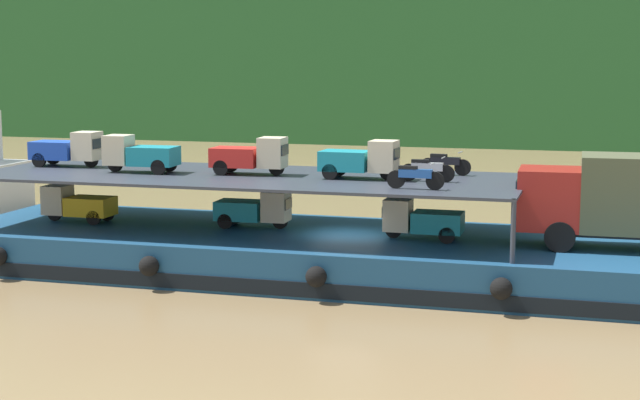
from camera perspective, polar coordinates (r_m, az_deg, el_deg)
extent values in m
plane|color=olive|center=(35.41, 1.62, -4.39)|extent=(400.00, 400.00, 0.00)
cube|color=navy|center=(35.25, 1.63, -3.21)|extent=(29.10, 7.71, 1.50)
cube|color=black|center=(31.69, -0.13, -5.27)|extent=(28.51, 0.06, 0.50)
sphere|color=black|center=(33.46, -9.86, -3.78)|extent=(0.68, 0.68, 0.68)
sphere|color=black|center=(31.40, -0.23, -4.46)|extent=(0.68, 0.68, 0.68)
sphere|color=black|center=(30.33, 10.43, -5.06)|extent=(0.68, 0.68, 0.68)
cube|color=maroon|center=(33.67, 13.11, 0.09)|extent=(2.05, 2.23, 2.00)
cube|color=#192833|center=(33.66, 11.38, 0.74)|extent=(0.11, 1.84, 0.60)
cylinder|color=black|center=(34.83, 13.75, -1.49)|extent=(1.01, 0.30, 1.00)
cylinder|color=black|center=(32.84, 13.69, -2.08)|extent=(1.01, 0.30, 1.00)
cylinder|color=#2D333D|center=(37.29, 12.02, -0.02)|extent=(0.16, 0.16, 2.00)
cylinder|color=#2D333D|center=(30.64, 11.10, -1.79)|extent=(0.16, 0.16, 2.00)
cylinder|color=#2D333D|center=(43.36, -14.97, 1.03)|extent=(0.16, 0.16, 2.00)
cube|color=#2D333D|center=(35.93, -4.23, 1.36)|extent=(19.90, 6.91, 0.10)
cube|color=gold|center=(38.51, -13.12, -0.35)|extent=(1.71, 1.22, 0.70)
cube|color=beige|center=(39.17, -14.93, 0.03)|extent=(0.91, 1.01, 1.10)
cube|color=#19232D|center=(39.39, -15.52, 0.21)|extent=(0.05, 0.85, 0.38)
cylinder|color=black|center=(39.32, -15.08, -0.76)|extent=(0.56, 0.15, 0.56)
cylinder|color=black|center=(38.84, -12.21, -0.77)|extent=(0.56, 0.15, 0.56)
cylinder|color=black|center=(37.91, -12.95, -1.01)|extent=(0.56, 0.15, 0.56)
cube|color=teal|center=(36.66, -4.64, -0.59)|extent=(1.73, 1.25, 0.70)
cube|color=beige|center=(36.20, -2.55, -0.36)|extent=(0.93, 1.02, 1.10)
cube|color=#19232D|center=(36.05, -1.84, -0.22)|extent=(0.06, 0.85, 0.38)
cylinder|color=black|center=(36.25, -2.32, -1.23)|extent=(0.56, 0.16, 0.56)
cylinder|color=black|center=(36.36, -5.51, -1.23)|extent=(0.56, 0.16, 0.56)
cylinder|color=black|center=(37.34, -4.95, -0.97)|extent=(0.56, 0.16, 0.56)
cube|color=teal|center=(34.15, 6.83, -1.28)|extent=(1.70, 1.20, 0.70)
cube|color=beige|center=(34.37, 4.53, -0.85)|extent=(0.90, 1.00, 1.10)
cube|color=#19232D|center=(34.45, 3.77, -0.64)|extent=(0.04, 0.85, 0.38)
cylinder|color=black|center=(34.49, 4.28, -1.74)|extent=(0.56, 0.14, 0.56)
cylinder|color=black|center=(34.67, 7.61, -1.74)|extent=(0.56, 0.14, 0.56)
cylinder|color=black|center=(33.64, 7.35, -2.05)|extent=(0.56, 0.14, 0.56)
cube|color=#1E47B7|center=(40.10, -15.07, 2.80)|extent=(1.73, 1.24, 0.70)
cube|color=beige|center=(39.41, -13.31, 3.06)|extent=(0.92, 1.02, 1.10)
cube|color=#19232D|center=(39.18, -12.71, 3.21)|extent=(0.06, 0.85, 0.38)
cylinder|color=black|center=(39.39, -13.09, 2.26)|extent=(0.56, 0.15, 0.56)
cylinder|color=black|center=(39.88, -15.92, 2.23)|extent=(0.56, 0.15, 0.56)
cylinder|color=black|center=(40.79, -15.17, 2.39)|extent=(0.56, 0.15, 0.56)
cube|color=teal|center=(36.96, -9.59, 2.52)|extent=(1.75, 1.27, 0.70)
cube|color=beige|center=(37.52, -11.57, 2.86)|extent=(0.94, 1.04, 1.10)
cube|color=#19232D|center=(37.71, -12.22, 3.04)|extent=(0.08, 0.85, 0.38)
cylinder|color=black|center=(37.63, -11.75, 2.03)|extent=(0.57, 0.16, 0.56)
cylinder|color=black|center=(37.33, -8.69, 2.06)|extent=(0.57, 0.16, 0.56)
cylinder|color=black|center=(36.36, -9.32, 1.88)|extent=(0.57, 0.16, 0.56)
cube|color=red|center=(36.21, -4.88, 2.49)|extent=(1.73, 1.25, 0.70)
cube|color=beige|center=(35.75, -2.77, 2.76)|extent=(0.93, 1.03, 1.10)
cube|color=#19232D|center=(35.61, -2.04, 2.92)|extent=(0.06, 0.85, 0.38)
cylinder|color=black|center=(35.77, -2.53, 1.87)|extent=(0.56, 0.16, 0.56)
cylinder|color=black|center=(35.89, -5.76, 1.86)|extent=(0.56, 0.16, 0.56)
cylinder|color=black|center=(36.88, -5.19, 2.04)|extent=(0.56, 0.16, 0.56)
cube|color=teal|center=(34.84, 1.47, 2.29)|extent=(1.74, 1.26, 0.70)
cube|color=beige|center=(34.45, 3.70, 2.54)|extent=(0.93, 1.03, 1.10)
cube|color=#19232D|center=(34.33, 4.47, 2.69)|extent=(0.07, 0.85, 0.38)
cylinder|color=black|center=(34.48, 3.94, 1.62)|extent=(0.56, 0.16, 0.56)
cylinder|color=black|center=(34.50, 0.58, 1.64)|extent=(0.56, 0.16, 0.56)
cylinder|color=black|center=(35.50, 1.09, 1.83)|extent=(0.56, 0.16, 0.56)
cylinder|color=black|center=(32.01, 6.67, 1.10)|extent=(0.60, 0.13, 0.60)
cylinder|color=black|center=(32.32, 4.42, 1.20)|extent=(0.60, 0.13, 0.60)
cube|color=#1E4C99|center=(32.13, 5.54, 1.54)|extent=(1.11, 0.26, 0.28)
cube|color=black|center=(32.17, 5.11, 1.87)|extent=(0.61, 0.23, 0.12)
cylinder|color=#B2B2B7|center=(31.97, 6.51, 2.08)|extent=(0.07, 0.55, 0.04)
cylinder|color=black|center=(34.05, 7.29, 1.52)|extent=(0.60, 0.12, 0.60)
cylinder|color=black|center=(34.32, 5.16, 1.61)|extent=(0.60, 0.12, 0.60)
cube|color=#B7B7BC|center=(34.15, 6.22, 1.93)|extent=(1.11, 0.24, 0.28)
cube|color=black|center=(34.19, 5.82, 2.25)|extent=(0.61, 0.22, 0.12)
cylinder|color=#B2B2B7|center=(34.01, 7.14, 2.45)|extent=(0.06, 0.55, 0.04)
cylinder|color=black|center=(36.00, 8.25, 1.87)|extent=(0.61, 0.17, 0.60)
cylinder|color=black|center=(36.34, 6.26, 1.97)|extent=(0.61, 0.17, 0.60)
cube|color=black|center=(36.14, 7.26, 2.27)|extent=(1.12, 0.33, 0.28)
cube|color=black|center=(36.19, 6.88, 2.57)|extent=(0.62, 0.27, 0.12)
cylinder|color=#B2B2B7|center=(35.97, 8.11, 2.75)|extent=(0.10, 0.55, 0.04)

